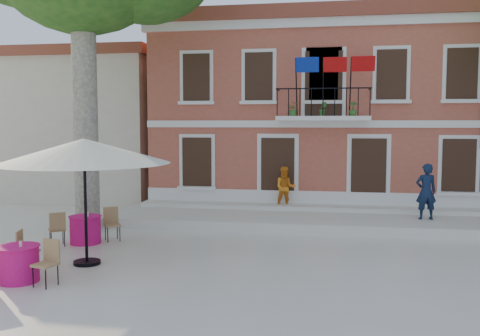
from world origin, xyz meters
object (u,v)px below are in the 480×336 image
(patio_umbrella, at_px, (84,151))
(cafe_table_3, at_px, (85,228))
(pedestrian_navy, at_px, (426,191))
(pedestrian_orange, at_px, (285,188))
(cafe_table_1, at_px, (18,262))

(patio_umbrella, relative_size, cafe_table_3, 2.21)
(pedestrian_navy, relative_size, pedestrian_orange, 1.18)
(pedestrian_navy, bearing_deg, cafe_table_1, 29.07)
(pedestrian_orange, height_order, cafe_table_3, pedestrian_orange)
(patio_umbrella, xyz_separation_m, cafe_table_3, (-1.02, 2.04, -2.26))
(pedestrian_navy, distance_m, pedestrian_orange, 4.72)
(patio_umbrella, height_order, cafe_table_1, patio_umbrella)
(pedestrian_orange, distance_m, cafe_table_1, 9.94)
(pedestrian_navy, bearing_deg, pedestrian_orange, -24.41)
(patio_umbrella, xyz_separation_m, pedestrian_orange, (4.11, 7.06, -1.63))
(pedestrian_navy, distance_m, cafe_table_1, 12.00)
(pedestrian_orange, relative_size, cafe_table_1, 0.83)
(cafe_table_3, bearing_deg, pedestrian_orange, 44.36)
(cafe_table_1, bearing_deg, patio_umbrella, 63.48)
(patio_umbrella, relative_size, cafe_table_1, 2.22)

